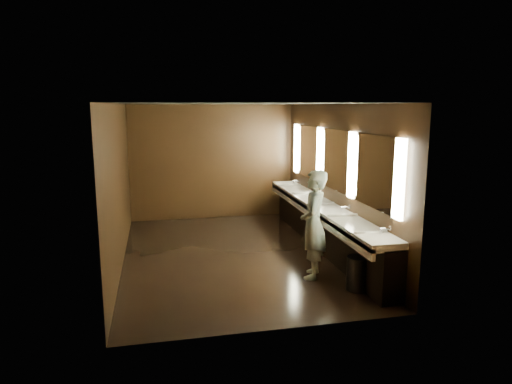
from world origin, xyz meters
TOP-DOWN VIEW (x-y plane):
  - floor at (0.00, 0.00)m, footprint 6.00×6.00m
  - ceiling at (0.00, 0.00)m, footprint 4.00×6.00m
  - wall_back at (0.00, 3.00)m, footprint 4.00×0.02m
  - wall_front at (0.00, -3.00)m, footprint 4.00×0.02m
  - wall_left at (-2.00, 0.00)m, footprint 0.02×6.00m
  - wall_right at (2.00, 0.00)m, footprint 0.02×6.00m
  - sink_counter at (1.79, 0.00)m, footprint 0.55×5.40m
  - mirror_band at (1.98, -0.00)m, footprint 0.06×5.03m
  - person at (1.09, -1.37)m, footprint 0.64×0.76m
  - trash_bin at (1.58, -2.03)m, footprint 0.36×0.36m

SIDE VIEW (x-z plane):
  - floor at x=0.00m, z-range 0.00..0.00m
  - trash_bin at x=1.58m, z-range 0.00..0.52m
  - sink_counter at x=1.79m, z-range -0.01..1.00m
  - person at x=1.09m, z-range 0.00..1.77m
  - wall_back at x=0.00m, z-range 0.00..2.80m
  - wall_front at x=0.00m, z-range 0.00..2.80m
  - wall_left at x=-2.00m, z-range 0.00..2.80m
  - wall_right at x=2.00m, z-range 0.00..2.80m
  - mirror_band at x=1.98m, z-range 1.17..2.32m
  - ceiling at x=0.00m, z-range 2.79..2.81m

